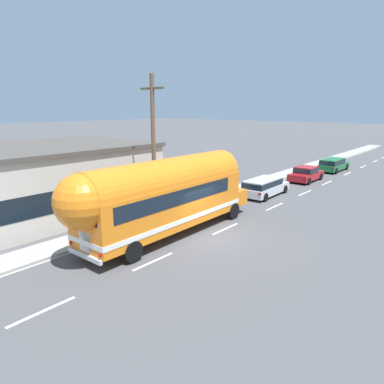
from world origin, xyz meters
name	(u,v)px	position (x,y,z in m)	size (l,w,h in m)	color
ground_plane	(208,237)	(0.00, 0.00, 0.00)	(300.00, 300.00, 0.00)	#4C4C4F
lane_markings	(277,188)	(-2.59, 13.03, 0.00)	(3.81, 80.00, 0.01)	silver
sidewalk_slab	(237,190)	(-4.63, 10.00, 0.07)	(1.90, 90.00, 0.15)	#9E9B93
roadside_building	(10,184)	(-11.08, -5.22, 2.17)	(9.57, 17.17, 4.34)	beige
utility_pole	(154,147)	(-4.13, 0.13, 4.42)	(1.80, 0.24, 8.50)	brown
painted_bus	(162,195)	(-1.83, -1.56, 2.30)	(2.70, 12.62, 4.12)	orange
car_lead	(264,186)	(-2.06, 9.72, 0.80)	(2.03, 4.83, 1.37)	silver
car_second	(306,173)	(-1.84, 17.27, 0.73)	(1.93, 4.30, 1.37)	#A5191E
car_third	(333,164)	(-1.69, 24.16, 0.79)	(1.94, 4.84, 1.37)	#196633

